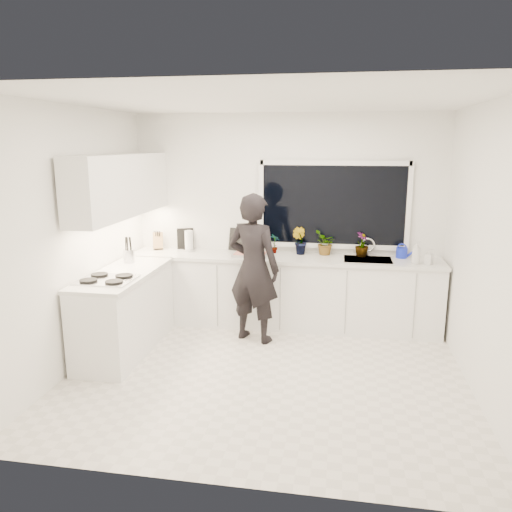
# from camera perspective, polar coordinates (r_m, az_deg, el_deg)

# --- Properties ---
(floor) EXTENTS (4.00, 3.50, 0.02)m
(floor) POSITION_cam_1_polar(r_m,az_deg,el_deg) (5.28, 1.15, -13.41)
(floor) COLOR beige
(floor) RESTS_ON ground
(wall_back) EXTENTS (4.00, 0.02, 2.70)m
(wall_back) POSITION_cam_1_polar(r_m,az_deg,el_deg) (6.56, 3.50, 4.24)
(wall_back) COLOR white
(wall_back) RESTS_ON ground
(wall_left) EXTENTS (0.02, 3.50, 2.70)m
(wall_left) POSITION_cam_1_polar(r_m,az_deg,el_deg) (5.50, -19.98, 1.84)
(wall_left) COLOR white
(wall_left) RESTS_ON ground
(wall_right) EXTENTS (0.02, 3.50, 2.70)m
(wall_right) POSITION_cam_1_polar(r_m,az_deg,el_deg) (4.97, 24.82, 0.31)
(wall_right) COLOR white
(wall_right) RESTS_ON ground
(ceiling) EXTENTS (4.00, 3.50, 0.02)m
(ceiling) POSITION_cam_1_polar(r_m,az_deg,el_deg) (4.76, 1.30, 17.47)
(ceiling) COLOR white
(ceiling) RESTS_ON wall_back
(window) EXTENTS (1.80, 0.02, 1.00)m
(window) POSITION_cam_1_polar(r_m,az_deg,el_deg) (6.46, 8.82, 5.77)
(window) COLOR black
(window) RESTS_ON wall_back
(base_cabinets_back) EXTENTS (3.92, 0.58, 0.88)m
(base_cabinets_back) POSITION_cam_1_polar(r_m,az_deg,el_deg) (6.46, 3.09, -4.18)
(base_cabinets_back) COLOR white
(base_cabinets_back) RESTS_ON floor
(base_cabinets_left) EXTENTS (0.58, 1.60, 0.88)m
(base_cabinets_left) POSITION_cam_1_polar(r_m,az_deg,el_deg) (5.88, -14.72, -6.33)
(base_cabinets_left) COLOR white
(base_cabinets_left) RESTS_ON floor
(countertop_back) EXTENTS (3.94, 0.62, 0.04)m
(countertop_back) POSITION_cam_1_polar(r_m,az_deg,el_deg) (6.33, 3.13, -0.22)
(countertop_back) COLOR silver
(countertop_back) RESTS_ON base_cabinets_back
(countertop_left) EXTENTS (0.62, 1.60, 0.04)m
(countertop_left) POSITION_cam_1_polar(r_m,az_deg,el_deg) (5.75, -14.98, -1.99)
(countertop_left) COLOR silver
(countertop_left) RESTS_ON base_cabinets_left
(upper_cabinets) EXTENTS (0.34, 2.10, 0.70)m
(upper_cabinets) POSITION_cam_1_polar(r_m,az_deg,el_deg) (5.95, -15.17, 7.80)
(upper_cabinets) COLOR white
(upper_cabinets) RESTS_ON wall_left
(sink) EXTENTS (0.58, 0.42, 0.14)m
(sink) POSITION_cam_1_polar(r_m,az_deg,el_deg) (6.32, 12.64, -0.82)
(sink) COLOR silver
(sink) RESTS_ON countertop_back
(faucet) EXTENTS (0.03, 0.03, 0.22)m
(faucet) POSITION_cam_1_polar(r_m,az_deg,el_deg) (6.48, 12.63, 0.97)
(faucet) COLOR silver
(faucet) RESTS_ON countertop_back
(stovetop) EXTENTS (0.56, 0.48, 0.03)m
(stovetop) POSITION_cam_1_polar(r_m,az_deg,el_deg) (5.44, -16.71, -2.53)
(stovetop) COLOR black
(stovetop) RESTS_ON countertop_left
(person) EXTENTS (0.75, 0.61, 1.77)m
(person) POSITION_cam_1_polar(r_m,az_deg,el_deg) (5.85, -0.28, -1.42)
(person) COLOR black
(person) RESTS_ON floor
(pizza_tray) EXTENTS (0.44, 0.33, 0.03)m
(pizza_tray) POSITION_cam_1_polar(r_m,az_deg,el_deg) (6.36, -0.64, 0.19)
(pizza_tray) COLOR silver
(pizza_tray) RESTS_ON countertop_back
(pizza) EXTENTS (0.40, 0.29, 0.01)m
(pizza) POSITION_cam_1_polar(r_m,az_deg,el_deg) (6.36, -0.64, 0.34)
(pizza) COLOR red
(pizza) RESTS_ON pizza_tray
(watering_can) EXTENTS (0.17, 0.17, 0.13)m
(watering_can) POSITION_cam_1_polar(r_m,az_deg,el_deg) (6.48, 16.31, 0.37)
(watering_can) COLOR #1527C9
(watering_can) RESTS_ON countertop_back
(paper_towel_roll) EXTENTS (0.11, 0.11, 0.26)m
(paper_towel_roll) POSITION_cam_1_polar(r_m,az_deg,el_deg) (6.66, -7.66, 1.66)
(paper_towel_roll) COLOR white
(paper_towel_roll) RESTS_ON countertop_back
(knife_block) EXTENTS (0.15, 0.13, 0.22)m
(knife_block) POSITION_cam_1_polar(r_m,az_deg,el_deg) (6.85, -11.13, 1.67)
(knife_block) COLOR olive
(knife_block) RESTS_ON countertop_back
(utensil_crock) EXTENTS (0.14, 0.14, 0.16)m
(utensil_crock) POSITION_cam_1_polar(r_m,az_deg,el_deg) (6.17, -14.31, 0.01)
(utensil_crock) COLOR #A9A9AD
(utensil_crock) RESTS_ON countertop_left
(picture_frame_large) EXTENTS (0.21, 0.09, 0.28)m
(picture_frame_large) POSITION_cam_1_polar(r_m,az_deg,el_deg) (6.82, -8.09, 1.99)
(picture_frame_large) COLOR black
(picture_frame_large) RESTS_ON countertop_back
(picture_frame_small) EXTENTS (0.24, 0.10, 0.30)m
(picture_frame_small) POSITION_cam_1_polar(r_m,az_deg,el_deg) (6.64, -2.14, 1.90)
(picture_frame_small) COLOR black
(picture_frame_small) RESTS_ON countertop_back
(herb_plants) EXTENTS (1.30, 0.31, 0.34)m
(herb_plants) POSITION_cam_1_polar(r_m,az_deg,el_deg) (6.42, 7.69, 1.50)
(herb_plants) COLOR #26662D
(herb_plants) RESTS_ON countertop_back
(soap_bottles) EXTENTS (0.27, 0.13, 0.28)m
(soap_bottles) POSITION_cam_1_polar(r_m,az_deg,el_deg) (6.20, 18.25, 0.23)
(soap_bottles) COLOR #D8BF66
(soap_bottles) RESTS_ON countertop_back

